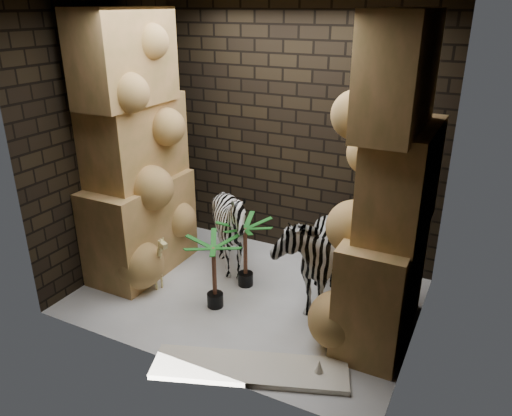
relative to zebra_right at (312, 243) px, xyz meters
The scene contains 13 objects.
floor 0.95m from the zebra_right, 158.57° to the right, with size 3.50×3.50×0.00m, color white.
wall_back 1.45m from the zebra_right, 121.98° to the left, with size 3.50×3.50×0.00m, color black.
wall_front 1.82m from the zebra_right, 112.74° to the right, with size 3.50×3.50×0.00m, color black.
wall_left 2.53m from the zebra_right, behind, with size 3.00×3.00×0.00m, color black.
wall_right 1.42m from the zebra_right, 12.36° to the right, with size 3.00×3.00×0.00m, color black.
rock_pillar_left 2.20m from the zebra_right, behind, with size 0.68×1.30×3.00m, color tan, non-canonical shape.
rock_pillar_right 1.18m from the zebra_right, 17.24° to the right, with size 0.58×1.25×3.00m, color tan, non-canonical shape.
zebra_right is the anchor object (origin of this frame).
zebra_left 1.04m from the zebra_right, behind, with size 0.92×1.14×1.03m, color white.
giraffe_toy 1.76m from the zebra_right, 162.22° to the right, with size 0.36×0.12×0.70m, color #FBEB94, non-canonical shape.
palm_front 0.79m from the zebra_right, behind, with size 0.36×0.36×0.80m, color #0F4215, non-canonical shape.
palm_back 1.05m from the zebra_right, 145.46° to the right, with size 0.36×0.36×0.78m, color #0F4215, non-canonical shape.
surfboard 1.45m from the zebra_right, 92.00° to the right, with size 1.70×0.42×0.05m, color white.
Camera 1 is at (2.18, -4.08, 2.96)m, focal length 34.75 mm.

